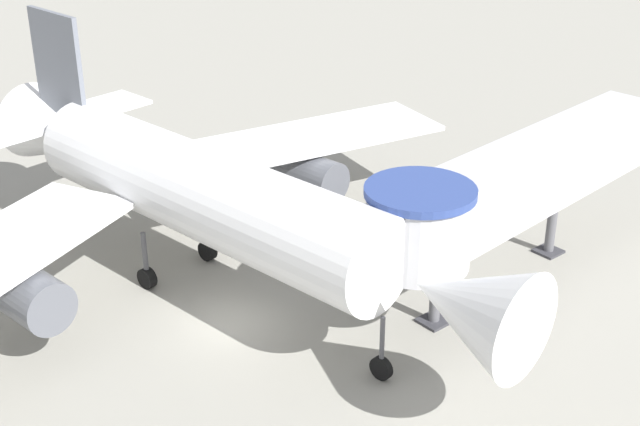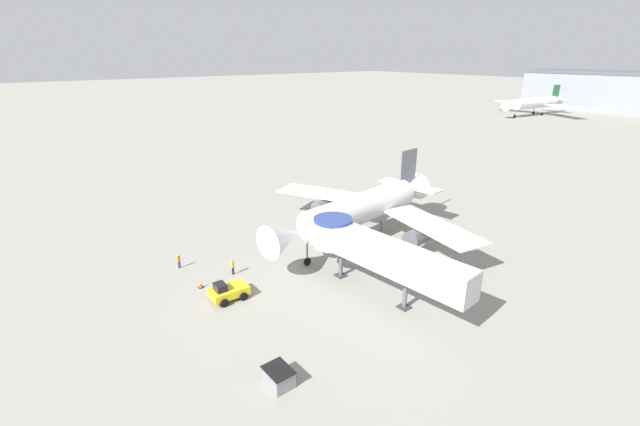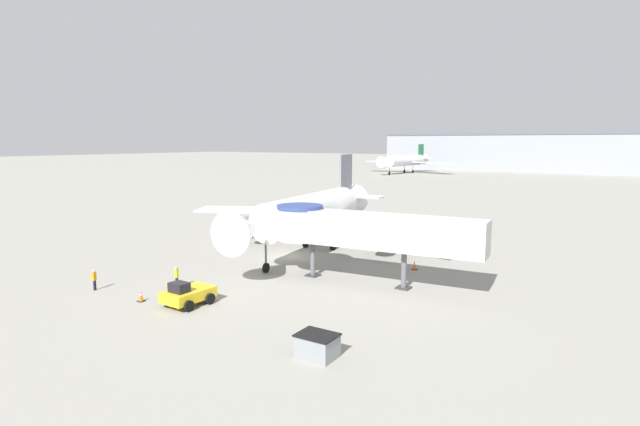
# 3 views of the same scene
# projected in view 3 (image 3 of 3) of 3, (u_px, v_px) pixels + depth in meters

# --- Properties ---
(ground_plane) EXTENTS (800.00, 800.00, 0.00)m
(ground_plane) POSITION_uv_depth(u_px,v_px,m) (290.00, 256.00, 51.75)
(ground_plane) COLOR gray
(main_airplane) EXTENTS (30.92, 27.91, 10.25)m
(main_airplane) POSITION_uv_depth(u_px,v_px,m) (313.00, 212.00, 53.36)
(main_airplane) COLOR white
(main_airplane) RESTS_ON ground_plane
(jet_bridge) EXTENTS (18.13, 4.70, 6.25)m
(jet_bridge) POSITION_uv_depth(u_px,v_px,m) (359.00, 229.00, 41.48)
(jet_bridge) COLOR #B7B7BC
(jet_bridge) RESTS_ON ground_plane
(pushback_tug_yellow) EXTENTS (2.69, 3.68, 1.86)m
(pushback_tug_yellow) POSITION_uv_depth(u_px,v_px,m) (187.00, 294.00, 36.12)
(pushback_tug_yellow) COLOR yellow
(pushback_tug_yellow) RESTS_ON ground_plane
(service_container_gray) EXTENTS (2.20, 1.71, 1.33)m
(service_container_gray) POSITION_uv_depth(u_px,v_px,m) (317.00, 346.00, 27.39)
(service_container_gray) COLOR gray
(service_container_gray) RESTS_ON ground_plane
(traffic_cone_starboard_wing) EXTENTS (0.50, 0.50, 0.83)m
(traffic_cone_starboard_wing) POSITION_uv_depth(u_px,v_px,m) (414.00, 265.00, 46.26)
(traffic_cone_starboard_wing) COLOR black
(traffic_cone_starboard_wing) RESTS_ON ground_plane
(traffic_cone_apron_front) EXTENTS (0.49, 0.49, 0.81)m
(traffic_cone_apron_front) POSITION_uv_depth(u_px,v_px,m) (141.00, 296.00, 37.04)
(traffic_cone_apron_front) COLOR black
(traffic_cone_apron_front) RESTS_ON ground_plane
(traffic_cone_near_nose) EXTENTS (0.42, 0.42, 0.69)m
(traffic_cone_near_nose) POSITION_uv_depth(u_px,v_px,m) (195.00, 290.00, 38.75)
(traffic_cone_near_nose) COLOR black
(traffic_cone_near_nose) RESTS_ON ground_plane
(ground_crew_marshaller) EXTENTS (0.28, 0.38, 1.76)m
(ground_crew_marshaller) POSITION_uv_depth(u_px,v_px,m) (177.00, 275.00, 40.47)
(ground_crew_marshaller) COLOR #1E2338
(ground_crew_marshaller) RESTS_ON ground_plane
(ground_crew_wing_walker) EXTENTS (0.26, 0.36, 1.67)m
(ground_crew_wing_walker) POSITION_uv_depth(u_px,v_px,m) (94.00, 278.00, 39.78)
(ground_crew_wing_walker) COLOR #1E2338
(ground_crew_wing_walker) RESTS_ON ground_plane
(background_jet_green_tail) EXTENTS (35.70, 34.44, 10.86)m
(background_jet_green_tail) POSITION_uv_depth(u_px,v_px,m) (406.00, 161.00, 188.00)
(background_jet_green_tail) COLOR silver
(background_jet_green_tail) RESTS_ON ground_plane
(terminal_building) EXTENTS (167.97, 24.59, 15.63)m
(terminal_building) POSITION_uv_depth(u_px,v_px,m) (606.00, 152.00, 186.60)
(terminal_building) COLOR gray
(terminal_building) RESTS_ON ground_plane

